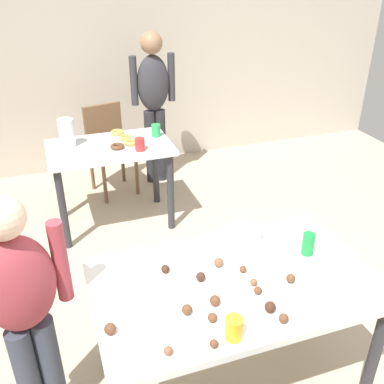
% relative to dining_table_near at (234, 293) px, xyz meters
% --- Properties ---
extents(ground_plane, '(6.40, 6.40, 0.00)m').
position_rel_dining_table_near_xyz_m(ground_plane, '(0.13, 0.04, -0.66)').
color(ground_plane, tan).
extents(wall_back, '(6.40, 0.10, 2.60)m').
position_rel_dining_table_near_xyz_m(wall_back, '(0.13, 3.24, 0.64)').
color(wall_back, '#BCB2A3').
rests_on(wall_back, ground_plane).
extents(dining_table_near, '(1.37, 0.83, 0.75)m').
position_rel_dining_table_near_xyz_m(dining_table_near, '(0.00, 0.00, 0.00)').
color(dining_table_near, white).
rests_on(dining_table_near, ground_plane).
extents(dining_table_far, '(1.01, 0.62, 0.75)m').
position_rel_dining_table_near_xyz_m(dining_table_far, '(-0.29, 1.90, -0.04)').
color(dining_table_far, silver).
rests_on(dining_table_far, ground_plane).
extents(chair_far_table, '(0.48, 0.48, 0.87)m').
position_rel_dining_table_near_xyz_m(chair_far_table, '(-0.20, 2.57, -0.16)').
color(chair_far_table, brown).
rests_on(chair_far_table, ground_plane).
extents(person_girl_near, '(0.45, 0.29, 1.34)m').
position_rel_dining_table_near_xyz_m(person_girl_near, '(-0.97, 0.09, 0.13)').
color(person_girl_near, '#383D4C').
rests_on(person_girl_near, ground_plane).
extents(person_adult_far, '(0.45, 0.22, 1.53)m').
position_rel_dining_table_near_xyz_m(person_adult_far, '(0.28, 2.61, 0.25)').
color(person_adult_far, '#28282D').
rests_on(person_adult_far, ground_plane).
extents(mixing_bowl, '(0.20, 0.20, 0.06)m').
position_rel_dining_table_near_xyz_m(mixing_bowl, '(0.19, 0.31, 0.12)').
color(mixing_bowl, white).
rests_on(mixing_bowl, dining_table_near).
extents(soda_can, '(0.07, 0.07, 0.12)m').
position_rel_dining_table_near_xyz_m(soda_can, '(0.45, 0.07, 0.15)').
color(soda_can, '#198438').
rests_on(soda_can, dining_table_near).
extents(fork_near, '(0.17, 0.02, 0.01)m').
position_rel_dining_table_near_xyz_m(fork_near, '(-0.40, 0.09, 0.09)').
color(fork_near, silver).
rests_on(fork_near, dining_table_near).
extents(cup_near_0, '(0.07, 0.07, 0.10)m').
position_rel_dining_table_near_xyz_m(cup_near_0, '(-0.16, -0.34, 0.14)').
color(cup_near_0, yellow).
rests_on(cup_near_0, dining_table_near).
extents(cake_ball_0, '(0.04, 0.04, 0.04)m').
position_rel_dining_table_near_xyz_m(cake_ball_0, '(0.08, -0.33, 0.11)').
color(cake_ball_0, brown).
rests_on(cake_ball_0, dining_table_near).
extents(cake_ball_1, '(0.04, 0.04, 0.04)m').
position_rel_dining_table_near_xyz_m(cake_ball_1, '(0.07, -0.07, 0.11)').
color(cake_ball_1, brown).
rests_on(cake_ball_1, dining_table_near).
extents(cake_ball_2, '(0.04, 0.04, 0.04)m').
position_rel_dining_table_near_xyz_m(cake_ball_2, '(-0.43, -0.33, 0.11)').
color(cake_ball_2, brown).
rests_on(cake_ball_2, dining_table_near).
extents(cake_ball_3, '(0.05, 0.05, 0.05)m').
position_rel_dining_table_near_xyz_m(cake_ball_3, '(0.06, -0.25, 0.11)').
color(cake_ball_3, '#3D2319').
rests_on(cake_ball_3, dining_table_near).
extents(cake_ball_4, '(0.04, 0.04, 0.04)m').
position_rel_dining_table_near_xyz_m(cake_ball_4, '(-0.30, 0.16, 0.11)').
color(cake_ball_4, '#3D2319').
rests_on(cake_ball_4, dining_table_near).
extents(cake_ball_5, '(0.05, 0.05, 0.05)m').
position_rel_dining_table_near_xyz_m(cake_ball_5, '(-0.16, 0.05, 0.11)').
color(cake_ball_5, '#3D2319').
rests_on(cake_ball_5, dining_table_near).
extents(cake_ball_6, '(0.05, 0.05, 0.05)m').
position_rel_dining_table_near_xyz_m(cake_ball_6, '(-0.04, 0.12, 0.11)').
color(cake_ball_6, brown).
rests_on(cake_ball_6, dining_table_near).
extents(cake_ball_7, '(0.04, 0.04, 0.04)m').
position_rel_dining_table_near_xyz_m(cake_ball_7, '(0.25, -0.11, 0.11)').
color(cake_ball_7, brown).
rests_on(cake_ball_7, dining_table_near).
extents(cake_ball_8, '(0.05, 0.05, 0.05)m').
position_rel_dining_table_near_xyz_m(cake_ball_8, '(-0.16, -0.13, 0.11)').
color(cake_ball_8, brown).
rests_on(cake_ball_8, dining_table_near).
extents(cake_ball_9, '(0.04, 0.04, 0.04)m').
position_rel_dining_table_near_xyz_m(cake_ball_9, '(0.06, 0.03, 0.11)').
color(cake_ball_9, brown).
rests_on(cake_ball_9, dining_table_near).
extents(cake_ball_10, '(0.04, 0.04, 0.04)m').
position_rel_dining_table_near_xyz_m(cake_ball_10, '(-0.25, -0.36, 0.11)').
color(cake_ball_10, brown).
rests_on(cake_ball_10, dining_table_near).
extents(cake_ball_11, '(0.04, 0.04, 0.04)m').
position_rel_dining_table_near_xyz_m(cake_ball_11, '(0.06, -0.13, 0.11)').
color(cake_ball_11, brown).
rests_on(cake_ball_11, dining_table_near).
extents(cake_ball_12, '(0.04, 0.04, 0.04)m').
position_rel_dining_table_near_xyz_m(cake_ball_12, '(-0.20, -0.22, 0.11)').
color(cake_ball_12, brown).
rests_on(cake_ball_12, dining_table_near).
extents(cake_ball_13, '(0.05, 0.05, 0.05)m').
position_rel_dining_table_near_xyz_m(cake_ball_13, '(-0.63, -0.15, 0.11)').
color(cake_ball_13, brown).
rests_on(cake_ball_13, dining_table_near).
extents(cake_ball_14, '(0.05, 0.05, 0.05)m').
position_rel_dining_table_near_xyz_m(cake_ball_14, '(-0.29, -0.14, 0.11)').
color(cake_ball_14, brown).
rests_on(cake_ball_14, dining_table_near).
extents(pitcher_far, '(0.13, 0.13, 0.23)m').
position_rel_dining_table_near_xyz_m(pitcher_far, '(-0.61, 2.00, 0.21)').
color(pitcher_far, white).
rests_on(pitcher_far, dining_table_far).
extents(cup_far_0, '(0.08, 0.08, 0.11)m').
position_rel_dining_table_near_xyz_m(cup_far_0, '(0.13, 1.98, 0.14)').
color(cup_far_0, green).
rests_on(cup_far_0, dining_table_far).
extents(cup_far_1, '(0.08, 0.08, 0.11)m').
position_rel_dining_table_near_xyz_m(cup_far_1, '(-0.07, 1.72, 0.14)').
color(cup_far_1, red).
rests_on(cup_far_1, dining_table_far).
extents(donut_far_0, '(0.12, 0.12, 0.03)m').
position_rel_dining_table_near_xyz_m(donut_far_0, '(-0.24, 1.82, 0.11)').
color(donut_far_0, brown).
rests_on(donut_far_0, dining_table_far).
extents(donut_far_1, '(0.12, 0.12, 0.04)m').
position_rel_dining_table_near_xyz_m(donut_far_1, '(-0.11, 1.87, 0.11)').
color(donut_far_1, gold).
rests_on(donut_far_1, dining_table_far).
extents(donut_far_2, '(0.12, 0.12, 0.04)m').
position_rel_dining_table_near_xyz_m(donut_far_2, '(-0.18, 2.14, 0.11)').
color(donut_far_2, gold).
rests_on(donut_far_2, dining_table_far).
extents(donut_far_3, '(0.12, 0.12, 0.04)m').
position_rel_dining_table_near_xyz_m(donut_far_3, '(-0.13, 1.99, 0.11)').
color(donut_far_3, gold).
rests_on(donut_far_3, dining_table_far).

